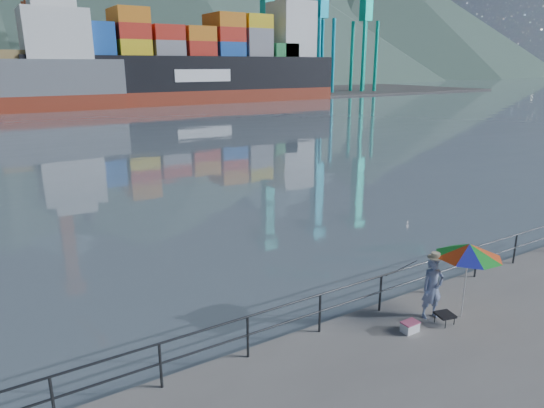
# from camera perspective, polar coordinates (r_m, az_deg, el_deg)

# --- Properties ---
(far_dock) EXTENTS (200.00, 40.00, 0.40)m
(far_dock) POSITION_cam_1_polar(r_m,az_deg,el_deg) (101.34, -22.47, 11.37)
(far_dock) COLOR #514F4C
(far_dock) RESTS_ON ground
(guardrail) EXTENTS (22.00, 0.06, 1.03)m
(guardrail) POSITION_cam_1_polar(r_m,az_deg,el_deg) (12.64, 9.32, -11.32)
(guardrail) COLOR #2D3033
(guardrail) RESTS_ON ground
(port_cranes) EXTENTS (116.00, 28.00, 38.40)m
(port_cranes) POSITION_cam_1_polar(r_m,az_deg,el_deg) (98.95, -9.63, 21.54)
(port_cranes) COLOR red
(port_cranes) RESTS_ON ground
(container_stacks) EXTENTS (58.00, 8.40, 7.80)m
(container_stacks) POSITION_cam_1_polar(r_m,az_deg,el_deg) (109.08, -9.49, 14.17)
(container_stacks) COLOR orange
(container_stacks) RESTS_ON ground
(fisherman) EXTENTS (0.68, 0.53, 1.63)m
(fisherman) POSITION_cam_1_polar(r_m,az_deg,el_deg) (13.17, 18.35, -9.36)
(fisherman) COLOR navy
(fisherman) RESTS_ON ground
(beach_umbrella) EXTENTS (2.05, 2.05, 2.01)m
(beach_umbrella) POSITION_cam_1_polar(r_m,az_deg,el_deg) (13.07, 22.16, -5.08)
(beach_umbrella) COLOR white
(beach_umbrella) RESTS_ON ground
(folding_stool) EXTENTS (0.51, 0.51, 0.28)m
(folding_stool) POSITION_cam_1_polar(r_m,az_deg,el_deg) (13.26, 19.64, -12.55)
(folding_stool) COLOR black
(folding_stool) RESTS_ON ground
(cooler_bag) EXTENTS (0.41, 0.27, 0.24)m
(cooler_bag) POSITION_cam_1_polar(r_m,az_deg,el_deg) (12.66, 15.91, -13.78)
(cooler_bag) COLOR white
(cooler_bag) RESTS_ON ground
(fishing_rod) EXTENTS (0.61, 1.62, 1.21)m
(fishing_rod) POSITION_cam_1_polar(r_m,az_deg,el_deg) (14.22, 14.56, -10.73)
(fishing_rod) COLOR black
(fishing_rod) RESTS_ON ground
(container_ship) EXTENTS (54.20, 9.03, 18.10)m
(container_ship) POSITION_cam_1_polar(r_m,az_deg,el_deg) (88.70, -8.37, 15.69)
(container_ship) COLOR maroon
(container_ship) RESTS_ON ground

